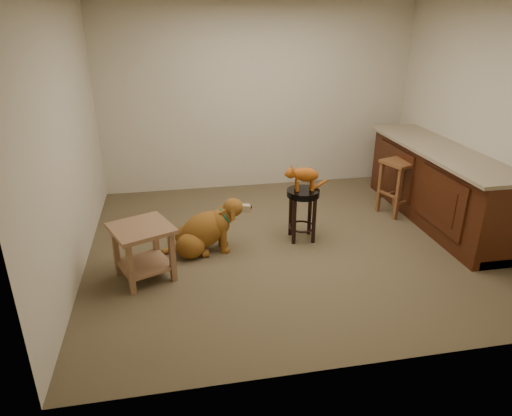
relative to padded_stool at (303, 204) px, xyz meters
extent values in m
cube|color=brown|center=(-0.15, -0.10, -0.43)|extent=(4.50, 4.00, 0.01)
cube|color=beige|center=(-0.15, 1.90, 0.87)|extent=(4.50, 0.04, 2.60)
cube|color=beige|center=(-0.15, -2.10, 0.87)|extent=(4.50, 0.04, 2.60)
cube|color=beige|center=(-2.40, -0.10, 0.87)|extent=(0.04, 4.00, 2.60)
cube|color=beige|center=(2.10, -0.10, 0.87)|extent=(0.04, 4.00, 2.60)
cube|color=#451D0C|center=(1.80, 0.20, 0.02)|extent=(0.60, 2.50, 0.90)
cube|color=gray|center=(1.77, 0.20, 0.49)|extent=(0.70, 2.56, 0.04)
cube|color=black|center=(1.84, 0.20, -0.38)|extent=(0.52, 2.50, 0.10)
cube|color=#451D0C|center=(1.49, -0.35, 0.07)|extent=(0.02, 0.90, 0.62)
cube|color=#451D0C|center=(1.49, 0.75, 0.07)|extent=(0.02, 0.90, 0.62)
cube|color=#381709|center=(1.48, -0.35, 0.07)|extent=(0.02, 0.60, 0.40)
cube|color=#381709|center=(1.48, 0.75, 0.07)|extent=(0.02, 0.60, 0.40)
cylinder|color=black|center=(0.12, 0.10, -0.16)|extent=(0.05, 0.05, 0.54)
cylinder|color=black|center=(-0.10, 0.12, -0.16)|extent=(0.05, 0.05, 0.54)
cylinder|color=black|center=(0.10, -0.12, -0.16)|extent=(0.05, 0.05, 0.54)
cylinder|color=black|center=(-0.12, -0.10, -0.16)|extent=(0.05, 0.05, 0.54)
torus|color=black|center=(0.00, 0.00, -0.28)|extent=(0.34, 0.34, 0.02)
cylinder|color=black|center=(0.00, 0.00, 0.14)|extent=(0.37, 0.37, 0.07)
cube|color=brown|center=(1.51, 0.69, -0.09)|extent=(0.06, 0.06, 0.68)
cube|color=brown|center=(1.22, 0.58, -0.09)|extent=(0.06, 0.06, 0.68)
cube|color=brown|center=(1.61, 0.40, -0.09)|extent=(0.06, 0.06, 0.68)
cube|color=brown|center=(1.32, 0.29, -0.09)|extent=(0.06, 0.06, 0.68)
cube|color=brown|center=(1.42, 0.49, 0.26)|extent=(0.50, 0.50, 0.04)
cube|color=brown|center=(-1.65, -0.26, -0.17)|extent=(0.07, 0.07, 0.52)
cube|color=brown|center=(-2.03, -0.42, -0.17)|extent=(0.07, 0.07, 0.52)
cube|color=brown|center=(-1.49, -0.64, -0.17)|extent=(0.07, 0.07, 0.52)
cube|color=brown|center=(-1.87, -0.80, -0.17)|extent=(0.07, 0.07, 0.52)
cube|color=brown|center=(-1.76, -0.53, 0.11)|extent=(0.71, 0.71, 0.04)
cube|color=brown|center=(-1.76, -0.53, -0.29)|extent=(0.60, 0.60, 0.03)
ellipsoid|color=brown|center=(-1.30, 0.03, -0.30)|extent=(0.32, 0.26, 0.29)
ellipsoid|color=brown|center=(-1.29, -0.21, -0.30)|extent=(0.32, 0.26, 0.29)
cylinder|color=brown|center=(-1.14, 0.05, -0.40)|extent=(0.07, 0.09, 0.09)
cylinder|color=brown|center=(-1.14, -0.22, -0.40)|extent=(0.07, 0.09, 0.09)
ellipsoid|color=brown|center=(-1.14, -0.09, -0.18)|extent=(0.66, 0.35, 0.59)
ellipsoid|color=brown|center=(-0.97, -0.09, -0.11)|extent=(0.25, 0.27, 0.30)
cylinder|color=brown|center=(-0.94, 0.00, -0.26)|extent=(0.08, 0.08, 0.34)
cylinder|color=brown|center=(-0.93, -0.17, -0.26)|extent=(0.08, 0.08, 0.34)
sphere|color=brown|center=(-0.91, 0.00, -0.41)|extent=(0.09, 0.09, 0.09)
sphere|color=brown|center=(-0.91, -0.17, -0.41)|extent=(0.09, 0.09, 0.09)
cylinder|color=brown|center=(-0.90, -0.08, -0.02)|extent=(0.22, 0.16, 0.22)
ellipsoid|color=brown|center=(-0.81, -0.08, 0.06)|extent=(0.22, 0.20, 0.21)
cube|color=tan|center=(-0.69, -0.08, 0.05)|extent=(0.15, 0.08, 0.09)
sphere|color=black|center=(-0.63, -0.08, 0.05)|extent=(0.05, 0.05, 0.05)
cube|color=brown|center=(-0.83, 0.01, 0.04)|extent=(0.05, 0.05, 0.15)
cube|color=brown|center=(-0.83, -0.18, 0.04)|extent=(0.05, 0.05, 0.15)
torus|color=#0A563F|center=(-0.90, -0.08, -0.03)|extent=(0.12, 0.20, 0.18)
cylinder|color=#D8BF4C|center=(-0.85, -0.08, -0.09)|extent=(0.01, 0.04, 0.04)
cylinder|color=brown|center=(-1.48, -0.05, -0.40)|extent=(0.27, 0.15, 0.06)
ellipsoid|color=#97450F|center=(0.02, 0.00, 0.36)|extent=(0.33, 0.17, 0.20)
cylinder|color=#97450F|center=(-0.07, 0.05, 0.24)|extent=(0.03, 0.03, 0.12)
sphere|color=#97450F|center=(-0.07, 0.05, 0.19)|extent=(0.04, 0.04, 0.04)
cylinder|color=#97450F|center=(-0.08, -0.04, 0.24)|extent=(0.03, 0.03, 0.12)
sphere|color=#97450F|center=(-0.08, -0.04, 0.19)|extent=(0.04, 0.04, 0.04)
cylinder|color=#97450F|center=(0.10, 0.03, 0.24)|extent=(0.03, 0.03, 0.12)
sphere|color=#97450F|center=(0.10, 0.03, 0.19)|extent=(0.04, 0.04, 0.04)
cylinder|color=#97450F|center=(0.09, -0.05, 0.24)|extent=(0.03, 0.03, 0.12)
sphere|color=#97450F|center=(0.09, -0.05, 0.19)|extent=(0.04, 0.04, 0.04)
sphere|color=#97450F|center=(-0.15, 0.01, 0.38)|extent=(0.11, 0.11, 0.11)
sphere|color=#97450F|center=(-0.20, 0.02, 0.37)|extent=(0.04, 0.04, 0.04)
sphere|color=brown|center=(-0.21, 0.02, 0.37)|extent=(0.02, 0.02, 0.02)
cone|color=#97450F|center=(-0.13, 0.05, 0.44)|extent=(0.05, 0.05, 0.05)
cone|color=#C66B60|center=(-0.14, 0.05, 0.44)|extent=(0.03, 0.03, 0.03)
cone|color=#97450F|center=(-0.14, -0.02, 0.44)|extent=(0.05, 0.05, 0.05)
cone|color=#C66B60|center=(-0.14, -0.02, 0.44)|extent=(0.03, 0.03, 0.03)
cylinder|color=#97450F|center=(0.18, 0.03, 0.20)|extent=(0.24, 0.11, 0.11)
camera|label=1|loc=(-1.42, -4.59, 2.00)|focal=32.00mm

